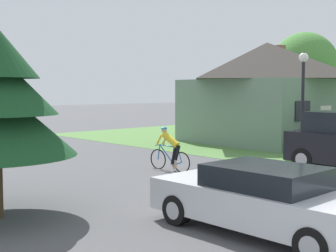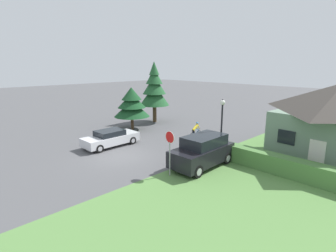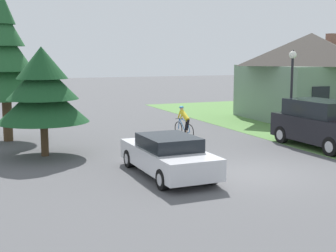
{
  "view_description": "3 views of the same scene",
  "coord_description": "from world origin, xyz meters",
  "px_view_note": "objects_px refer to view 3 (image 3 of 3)",
  "views": [
    {
      "loc": [
        -9.87,
        -4.43,
        2.73
      ],
      "look_at": [
        -0.59,
        5.68,
        1.68
      ],
      "focal_mm": 50.0,
      "sensor_mm": 36.0,
      "label": 1
    },
    {
      "loc": [
        14.9,
        -9.85,
        6.33
      ],
      "look_at": [
        -0.42,
        5.03,
        1.32
      ],
      "focal_mm": 28.0,
      "sensor_mm": 36.0,
      "label": 2
    },
    {
      "loc": [
        -8.24,
        -12.92,
        3.85
      ],
      "look_at": [
        -1.41,
        3.73,
        1.14
      ],
      "focal_mm": 50.0,
      "sensor_mm": 36.0,
      "label": 3
    }
  ],
  "objects_px": {
    "conifer_tall_near": "(43,90)",
    "conifer_tall_far": "(4,58)",
    "cyclist": "(184,122)",
    "street_lamp": "(292,78)",
    "parked_suv_right": "(321,124)",
    "cottage_house": "(310,75)",
    "sedan_left_lane": "(168,156)"
  },
  "relations": [
    {
      "from": "cyclist",
      "to": "street_lamp",
      "type": "xyz_separation_m",
      "value": [
        4.28,
        -2.42,
        2.11
      ]
    },
    {
      "from": "cyclist",
      "to": "street_lamp",
      "type": "relative_size",
      "value": 0.43
    },
    {
      "from": "cottage_house",
      "to": "street_lamp",
      "type": "distance_m",
      "value": 7.81
    },
    {
      "from": "sedan_left_lane",
      "to": "parked_suv_right",
      "type": "bearing_deg",
      "value": -77.49
    },
    {
      "from": "street_lamp",
      "to": "conifer_tall_far",
      "type": "relative_size",
      "value": 0.62
    },
    {
      "from": "parked_suv_right",
      "to": "street_lamp",
      "type": "distance_m",
      "value": 2.75
    },
    {
      "from": "parked_suv_right",
      "to": "conifer_tall_near",
      "type": "relative_size",
      "value": 1.08
    },
    {
      "from": "parked_suv_right",
      "to": "sedan_left_lane",
      "type": "bearing_deg",
      "value": 102.04
    },
    {
      "from": "street_lamp",
      "to": "conifer_tall_near",
      "type": "height_order",
      "value": "conifer_tall_near"
    },
    {
      "from": "cyclist",
      "to": "conifer_tall_near",
      "type": "bearing_deg",
      "value": 98.55
    },
    {
      "from": "sedan_left_lane",
      "to": "cottage_house",
      "type": "bearing_deg",
      "value": -55.46
    },
    {
      "from": "conifer_tall_near",
      "to": "parked_suv_right",
      "type": "bearing_deg",
      "value": -13.81
    },
    {
      "from": "parked_suv_right",
      "to": "conifer_tall_near",
      "type": "height_order",
      "value": "conifer_tall_near"
    },
    {
      "from": "cottage_house",
      "to": "conifer_tall_near",
      "type": "xyz_separation_m",
      "value": [
        -16.52,
        -4.86,
        -0.14
      ]
    },
    {
      "from": "cottage_house",
      "to": "street_lamp",
      "type": "height_order",
      "value": "cottage_house"
    },
    {
      "from": "sedan_left_lane",
      "to": "parked_suv_right",
      "type": "relative_size",
      "value": 0.99
    },
    {
      "from": "street_lamp",
      "to": "conifer_tall_near",
      "type": "relative_size",
      "value": 0.98
    },
    {
      "from": "conifer_tall_near",
      "to": "street_lamp",
      "type": "bearing_deg",
      "value": -3.49
    },
    {
      "from": "cottage_house",
      "to": "sedan_left_lane",
      "type": "relative_size",
      "value": 1.72
    },
    {
      "from": "cyclist",
      "to": "conifer_tall_far",
      "type": "bearing_deg",
      "value": 68.29
    },
    {
      "from": "sedan_left_lane",
      "to": "street_lamp",
      "type": "xyz_separation_m",
      "value": [
        7.71,
        3.9,
        2.19
      ]
    },
    {
      "from": "sedan_left_lane",
      "to": "conifer_tall_far",
      "type": "bearing_deg",
      "value": 26.33
    },
    {
      "from": "cottage_house",
      "to": "sedan_left_lane",
      "type": "bearing_deg",
      "value": -142.23
    },
    {
      "from": "sedan_left_lane",
      "to": "conifer_tall_far",
      "type": "distance_m",
      "value": 10.07
    },
    {
      "from": "cyclist",
      "to": "conifer_tall_near",
      "type": "relative_size",
      "value": 0.42
    },
    {
      "from": "cottage_house",
      "to": "conifer_tall_near",
      "type": "bearing_deg",
      "value": -161.32
    },
    {
      "from": "conifer_tall_near",
      "to": "conifer_tall_far",
      "type": "xyz_separation_m",
      "value": [
        -1.1,
        3.95,
        1.19
      ]
    },
    {
      "from": "parked_suv_right",
      "to": "conifer_tall_far",
      "type": "bearing_deg",
      "value": 59.84
    },
    {
      "from": "parked_suv_right",
      "to": "cyclist",
      "type": "bearing_deg",
      "value": 42.68
    },
    {
      "from": "cottage_house",
      "to": "conifer_tall_near",
      "type": "relative_size",
      "value": 1.84
    },
    {
      "from": "sedan_left_lane",
      "to": "conifer_tall_far",
      "type": "height_order",
      "value": "conifer_tall_far"
    },
    {
      "from": "street_lamp",
      "to": "conifer_tall_far",
      "type": "distance_m",
      "value": 12.99
    }
  ]
}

